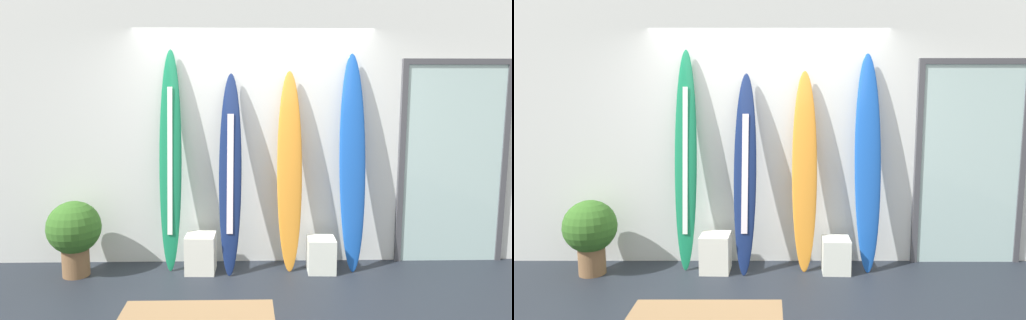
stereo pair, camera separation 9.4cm
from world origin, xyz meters
TOP-DOWN VIEW (x-y plane):
  - ground at (0.00, 0.00)m, footprint 8.00×8.00m
  - wall_back at (0.00, 1.30)m, footprint 7.20×0.20m
  - surfboard_emerald at (-0.86, 1.03)m, footprint 0.25×0.32m
  - surfboard_navy at (-0.25, 0.95)m, footprint 0.25×0.44m
  - surfboard_sunset at (0.36, 1.00)m, footprint 0.27×0.32m
  - surfboard_cobalt at (1.01, 0.99)m, footprint 0.27×0.35m
  - display_block_left at (0.69, 0.89)m, footprint 0.29×0.29m
  - display_block_center at (-0.56, 0.91)m, footprint 0.31×0.31m
  - glass_door at (2.14, 1.18)m, footprint 1.18×0.06m
  - potted_plant at (-1.81, 0.83)m, footprint 0.53×0.53m
  - bench at (-0.39, -0.88)m, footprint 0.95×0.31m

SIDE VIEW (x-z plane):
  - ground at x=0.00m, z-range -0.04..0.00m
  - display_block_left at x=0.69m, z-range 0.00..0.36m
  - display_block_center at x=-0.56m, z-range 0.00..0.39m
  - bench at x=-0.39m, z-range 0.16..0.62m
  - potted_plant at x=-1.81m, z-range 0.08..0.84m
  - surfboard_navy at x=-0.25m, z-range 0.00..2.04m
  - surfboard_sunset at x=0.36m, z-range 0.00..2.06m
  - surfboard_cobalt at x=1.01m, z-range -0.01..2.23m
  - glass_door at x=2.14m, z-range 0.03..2.22m
  - surfboard_emerald at x=-0.86m, z-range 0.00..2.28m
  - wall_back at x=0.00m, z-range 0.00..2.80m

